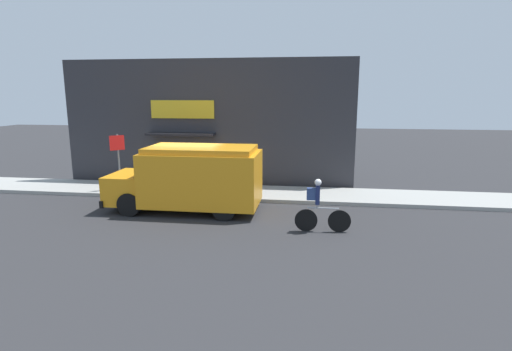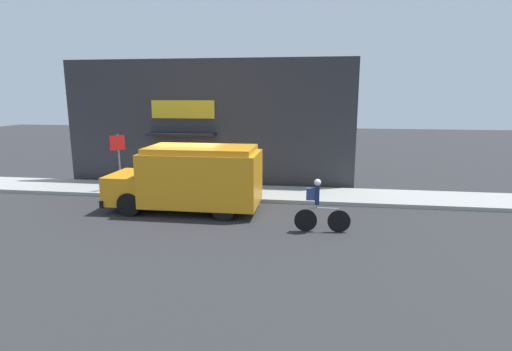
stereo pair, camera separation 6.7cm
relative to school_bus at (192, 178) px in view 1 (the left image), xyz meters
name	(u,v)px [view 1 (the left image)]	position (x,y,z in m)	size (l,w,h in m)	color
ground_plane	(190,200)	(-0.53, 1.32, -1.18)	(70.00, 70.00, 0.00)	#2B2B2D
sidewalk	(198,191)	(-0.53, 2.50, -1.10)	(28.00, 2.35, 0.15)	#999993
storefront	(205,124)	(-0.55, 3.95, 1.60)	(12.96, 0.90, 5.55)	#2D2D33
school_bus	(192,178)	(0.00, 0.00, 0.00)	(5.31, 2.64, 2.29)	orange
cyclist	(319,207)	(4.39, -1.62, -0.40)	(1.67, 0.21, 1.62)	black
stop_sign_post	(118,153)	(-3.74, 2.07, 0.52)	(0.45, 0.45, 2.31)	slate
trash_bin	(191,178)	(-0.92, 2.88, -0.61)	(0.45, 0.45, 0.83)	slate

